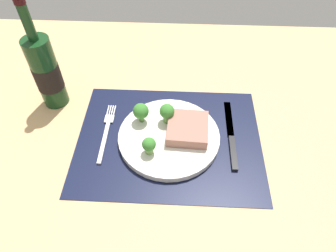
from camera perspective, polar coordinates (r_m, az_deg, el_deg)
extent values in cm
cube|color=tan|center=(78.40, 0.18, -3.22)|extent=(140.00, 110.00, 3.00)
cube|color=black|center=(77.10, 0.18, -2.47)|extent=(46.04, 35.72, 0.30)
cylinder|color=silver|center=(76.36, 0.18, -2.03)|extent=(25.28, 25.28, 1.60)
cube|color=#9E6B5B|center=(75.34, 3.68, -0.48)|extent=(10.43, 10.82, 2.83)
cylinder|color=#5B8942|center=(78.44, -4.97, 1.46)|extent=(1.28, 1.28, 1.83)
sphere|color=#387A2D|center=(76.54, -5.10, 2.79)|extent=(4.01, 4.01, 4.01)
cylinder|color=#6B994C|center=(77.96, -0.18, 1.45)|extent=(2.00, 2.00, 2.07)
sphere|color=#387A2D|center=(76.04, -0.19, 2.78)|extent=(3.75, 3.75, 3.75)
cylinder|color=#6B994C|center=(72.00, -3.50, -4.49)|extent=(1.92, 1.92, 1.60)
sphere|color=#387A2D|center=(70.24, -3.58, -3.43)|extent=(3.28, 3.28, 3.28)
cube|color=silver|center=(77.69, -11.89, -2.94)|extent=(1.00, 13.00, 0.50)
cube|color=silver|center=(82.54, -10.90, 1.32)|extent=(2.40, 2.60, 0.40)
cube|color=silver|center=(84.79, -11.14, 2.88)|extent=(0.30, 3.60, 0.35)
cube|color=silver|center=(84.66, -10.74, 2.87)|extent=(0.30, 3.60, 0.35)
cube|color=silver|center=(84.53, -10.35, 2.86)|extent=(0.30, 3.60, 0.35)
cube|color=silver|center=(84.40, -9.95, 2.85)|extent=(0.30, 3.60, 0.35)
cube|color=black|center=(75.52, 12.09, -4.91)|extent=(1.40, 10.00, 0.80)
cube|color=silver|center=(82.93, 11.34, 1.41)|extent=(1.80, 13.00, 0.30)
cylinder|color=#143819|center=(85.85, -21.71, 9.15)|extent=(6.77, 6.77, 19.96)
cylinder|color=black|center=(86.44, -21.52, 8.65)|extent=(6.91, 6.91, 6.99)
cylinder|color=#143819|center=(78.26, -24.79, 17.16)|extent=(2.31, 2.31, 8.81)
cylinder|color=black|center=(76.00, -26.11, 20.40)|extent=(2.50, 2.50, 1.60)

